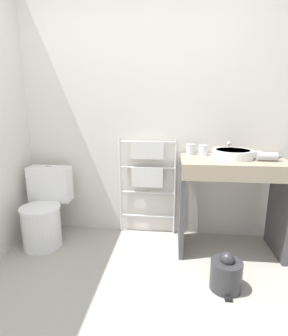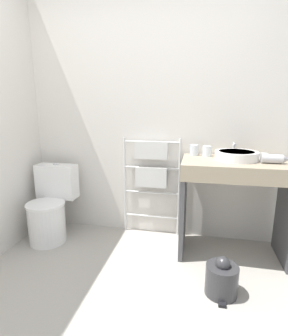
% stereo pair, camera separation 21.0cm
% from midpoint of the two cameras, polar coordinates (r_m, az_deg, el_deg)
% --- Properties ---
extents(wall_back, '(2.82, 0.12, 2.56)m').
position_cam_midpoint_polar(wall_back, '(2.70, 4.87, 12.14)').
color(wall_back, silver).
rests_on(wall_back, ground_plane).
extents(toilet, '(0.42, 0.52, 0.75)m').
position_cam_midpoint_polar(toilet, '(2.81, -17.71, -8.43)').
color(toilet, white).
rests_on(toilet, ground_plane).
extents(towel_radiator, '(0.60, 0.06, 1.02)m').
position_cam_midpoint_polar(towel_radiator, '(2.67, 3.83, -0.69)').
color(towel_radiator, silver).
rests_on(towel_radiator, ground_plane).
extents(vanity_counter, '(0.92, 0.56, 0.88)m').
position_cam_midpoint_polar(vanity_counter, '(2.46, 21.41, -5.22)').
color(vanity_counter, gray).
rests_on(vanity_counter, ground_plane).
extents(sink_basin, '(0.36, 0.36, 0.08)m').
position_cam_midpoint_polar(sink_basin, '(2.42, 21.83, 2.55)').
color(sink_basin, white).
rests_on(sink_basin, vanity_counter).
extents(faucet, '(0.02, 0.10, 0.12)m').
position_cam_midpoint_polar(faucet, '(2.61, 21.20, 4.19)').
color(faucet, silver).
rests_on(faucet, vanity_counter).
extents(cup_near_wall, '(0.08, 0.08, 0.10)m').
position_cam_midpoint_polar(cup_near_wall, '(2.54, 13.17, 3.82)').
color(cup_near_wall, silver).
rests_on(cup_near_wall, vanity_counter).
extents(cup_near_edge, '(0.08, 0.08, 0.09)m').
position_cam_midpoint_polar(cup_near_edge, '(2.52, 15.88, 3.55)').
color(cup_near_edge, silver).
rests_on(cup_near_edge, vanity_counter).
extents(hair_dryer, '(0.22, 0.18, 0.07)m').
position_cam_midpoint_polar(hair_dryer, '(2.42, 28.52, 1.80)').
color(hair_dryer, '#B7B7BC').
rests_on(hair_dryer, vanity_counter).
extents(trash_bin, '(0.23, 0.26, 0.30)m').
position_cam_midpoint_polar(trash_bin, '(2.14, 19.48, -21.83)').
color(trash_bin, '#333335').
rests_on(trash_bin, ground_plane).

